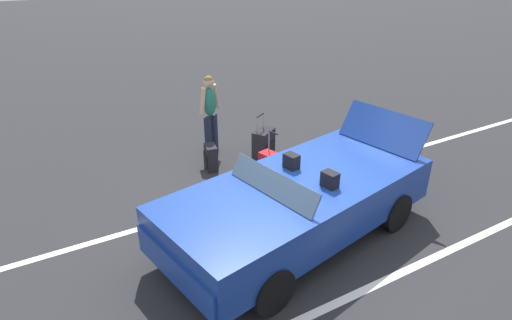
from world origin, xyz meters
TOP-DOWN VIEW (x-y plane):
  - ground_plane at (0.00, 0.00)m, footprint 80.00×80.00m
  - lot_line_near at (0.00, -1.34)m, footprint 18.00×0.12m
  - lot_line_mid at (0.00, 1.36)m, footprint 18.00×0.12m
  - convertible_car at (0.19, 0.04)m, footprint 4.45×2.52m
  - suitcase_large_black at (-0.77, -2.28)m, footprint 0.56×0.50m
  - suitcase_medium_bright at (-0.47, -1.54)m, footprint 0.34×0.45m
  - suitcase_small_carryon at (0.22, -2.62)m, footprint 0.27×0.37m
  - traveler_person at (-0.11, -3.34)m, footprint 0.58×0.34m

SIDE VIEW (x-z plane):
  - ground_plane at x=0.00m, z-range 0.00..0.00m
  - lot_line_near at x=0.00m, z-range 0.00..0.00m
  - lot_line_mid at x=0.00m, z-range 0.00..0.00m
  - suitcase_small_carryon at x=0.22m, z-range 0.00..0.50m
  - suitcase_medium_bright at x=-0.47m, z-range -0.19..0.82m
  - suitcase_large_black at x=-0.77m, z-range -0.15..0.89m
  - convertible_car at x=0.19m, z-range -0.16..1.34m
  - traveler_person at x=-0.11m, z-range 0.10..1.76m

